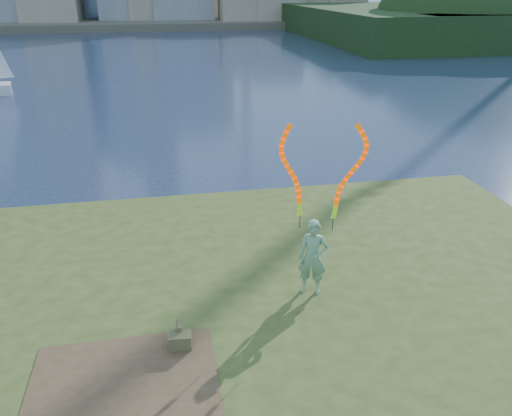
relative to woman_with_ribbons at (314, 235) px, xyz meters
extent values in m
plane|color=#1A2741|center=(-1.77, 0.80, -2.20)|extent=(320.00, 320.00, 0.00)
cube|color=#364518|center=(-1.77, -1.70, -2.05)|extent=(20.00, 18.00, 0.30)
cube|color=#364518|center=(-1.77, -1.40, -1.80)|extent=(17.00, 15.00, 0.30)
cube|color=#364518|center=(-1.77, -1.20, -1.55)|extent=(14.00, 12.00, 0.30)
cube|color=#47331E|center=(-3.97, -2.40, -1.39)|extent=(3.20, 3.00, 0.02)
cube|color=#4C4737|center=(-1.77, 95.80, -1.60)|extent=(320.00, 40.00, 1.20)
imported|color=#1A6524|center=(-0.02, -0.02, -0.53)|extent=(0.74, 0.63, 1.73)
cylinder|color=black|center=(-0.27, 0.21, 0.24)|extent=(0.02, 0.02, 0.30)
cylinder|color=black|center=(0.37, -0.06, 0.24)|extent=(0.02, 0.02, 0.30)
cube|color=#474324|center=(-2.97, -1.37, -1.24)|extent=(0.45, 0.31, 0.31)
cylinder|color=#474324|center=(-2.97, -1.17, -1.04)|extent=(0.12, 0.29, 0.10)
camera|label=1|loc=(-2.98, -8.98, 4.86)|focal=35.00mm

